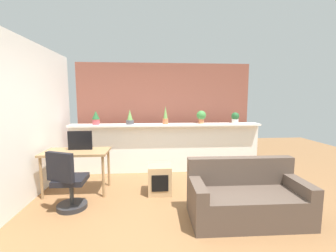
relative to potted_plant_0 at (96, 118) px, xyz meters
The scene contains 15 objects.
ground_plane 2.76m from the potted_plant_0, 51.91° to the right, with size 12.00×12.00×0.00m, color brown.
divider_wall 1.68m from the potted_plant_0, ahead, with size 4.19×0.16×1.05m, color white.
plant_shelf 1.53m from the potted_plant_0, ahead, with size 4.19×0.36×0.04m, color white.
brick_wall_behind 1.66m from the potted_plant_0, 23.71° to the left, with size 4.19×0.10×2.50m, color brown.
side_wall_left 1.74m from the potted_plant_0, 118.38° to the right, with size 0.12×4.40×2.60m, color white.
potted_plant_0 is the anchor object (origin of this frame).
potted_plant_1 0.72m from the potted_plant_0, ahead, with size 0.17×0.17×0.32m.
potted_plant_2 1.50m from the potted_plant_0, ahead, with size 0.12×0.12×0.40m.
potted_plant_3 2.31m from the potted_plant_0, ahead, with size 0.21×0.21×0.29m.
potted_plant_4 3.08m from the potted_plant_0, ahead, with size 0.17×0.17×0.25m.
desk 1.13m from the potted_plant_0, 97.54° to the right, with size 1.10×0.60×0.75m.
tv_monitor 0.95m from the potted_plant_0, 95.13° to the right, with size 0.41×0.04×0.34m, color black.
office_chair 1.84m from the potted_plant_0, 91.83° to the right, with size 0.51×0.52×0.91m.
side_cube_shelf 2.00m from the potted_plant_0, 40.33° to the right, with size 0.40×0.41×0.50m.
couch 3.36m from the potted_plant_0, 39.44° to the right, with size 1.57×0.78×0.80m.
Camera 1 is at (-0.34, -3.01, 1.67)m, focal length 24.20 mm.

